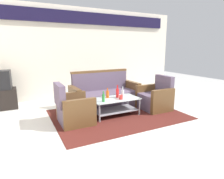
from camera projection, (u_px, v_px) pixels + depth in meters
name	position (u px, v px, depth m)	size (l,w,h in m)	color
ground_plane	(141.00, 125.00, 3.91)	(14.00, 14.00, 0.00)	silver
wall_back	(88.00, 51.00, 6.26)	(6.52, 0.19, 2.80)	silver
rug	(117.00, 114.00, 4.55)	(2.96, 2.16, 0.01)	#511E19
couch	(105.00, 96.00, 5.07)	(1.82, 0.80, 0.96)	#5B4C60
armchair_left	(74.00, 110.00, 3.98)	(0.70, 0.76, 0.85)	#5B4C60
armchair_right	(155.00, 98.00, 4.90)	(0.70, 0.76, 0.85)	#5B4C60
coffee_table	(115.00, 104.00, 4.45)	(1.10, 0.60, 0.40)	silver
bottle_red	(117.00, 93.00, 4.48)	(0.07, 0.07, 0.30)	red
bottle_orange	(107.00, 94.00, 4.45)	(0.07, 0.07, 0.24)	#D85919
bottle_clear	(123.00, 94.00, 4.41)	(0.07, 0.07, 0.28)	silver
bottle_green	(103.00, 98.00, 4.12)	(0.06, 0.06, 0.24)	#2D8C38
cup	(121.00, 97.00, 4.32)	(0.08, 0.08, 0.10)	red
tv_stand	(0.00, 99.00, 4.92)	(0.80, 0.50, 0.52)	black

